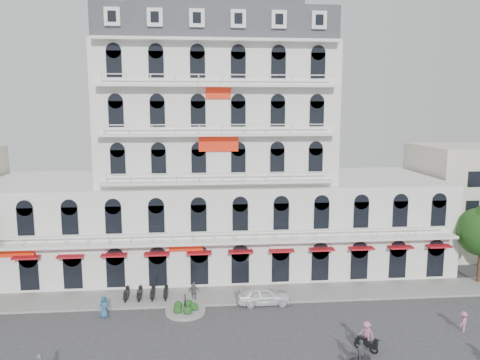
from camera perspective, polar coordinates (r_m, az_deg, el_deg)
name	(u,v)px	position (r m, az deg, el deg)	size (l,w,h in m)	color
ground	(228,349)	(33.53, -1.49, -19.92)	(120.00, 120.00, 0.00)	#38383A
sidewalk	(221,295)	(41.61, -2.32, -13.89)	(53.00, 4.00, 0.16)	gray
main_building	(216,169)	(47.79, -2.94, 1.36)	(45.00, 15.00, 25.80)	silver
flank_building_east	(480,198)	(59.61, 27.22, -1.98)	(14.00, 10.00, 12.00)	beige
traffic_island	(185,310)	(38.76, -6.69, -15.42)	(3.20, 3.20, 1.60)	gray
parked_scooter_row	(146,300)	(41.66, -11.34, -14.15)	(4.40, 1.80, 1.10)	black
parked_car	(264,295)	(39.94, 2.91, -13.84)	(1.78, 4.43, 1.51)	white
rider_northeast	(361,356)	(31.66, 14.53, -20.02)	(1.53, 1.06, 2.06)	black
rider_center	(366,336)	(33.87, 15.16, -17.83)	(1.33, 1.28, 2.10)	black
pedestrian_left	(104,307)	(38.93, -16.23, -14.61)	(0.86, 0.56, 1.76)	#29577C
pedestrian_mid	(194,292)	(40.58, -5.61, -13.38)	(0.97, 0.41, 1.66)	#595A61
pedestrian_right	(463,322)	(38.98, 25.58, -15.31)	(0.97, 0.56, 1.51)	#B86194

